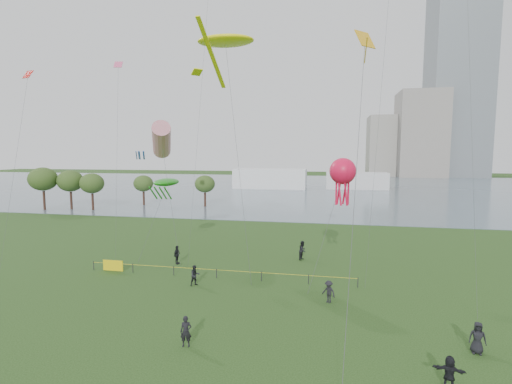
# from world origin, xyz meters

# --- Properties ---
(ground_plane) EXTENTS (400.00, 400.00, 0.00)m
(ground_plane) POSITION_xyz_m (0.00, 0.00, 0.00)
(ground_plane) COLOR #1A3511
(lake) EXTENTS (400.00, 120.00, 0.08)m
(lake) POSITION_xyz_m (0.00, 100.00, 0.02)
(lake) COLOR slate
(lake) RESTS_ON ground_plane
(tower) EXTENTS (24.00, 24.00, 120.00)m
(tower) POSITION_xyz_m (62.00, 168.00, 60.00)
(tower) COLOR slate
(tower) RESTS_ON ground_plane
(building_mid) EXTENTS (20.00, 20.00, 38.00)m
(building_mid) POSITION_xyz_m (46.00, 162.00, 19.00)
(building_mid) COLOR gray
(building_mid) RESTS_ON ground_plane
(building_low) EXTENTS (16.00, 18.00, 28.00)m
(building_low) POSITION_xyz_m (32.00, 168.00, 14.00)
(building_low) COLOR gray
(building_low) RESTS_ON ground_plane
(pavilion_left) EXTENTS (22.00, 8.00, 6.00)m
(pavilion_left) POSITION_xyz_m (-12.00, 95.00, 3.00)
(pavilion_left) COLOR white
(pavilion_left) RESTS_ON ground_plane
(pavilion_right) EXTENTS (18.00, 7.00, 5.00)m
(pavilion_right) POSITION_xyz_m (14.00, 98.00, 2.50)
(pavilion_right) COLOR silver
(pavilion_right) RESTS_ON ground_plane
(trees) EXTENTS (33.46, 14.75, 8.17)m
(trees) POSITION_xyz_m (-38.92, 47.46, 5.30)
(trees) COLOR #321E17
(trees) RESTS_ON ground_plane
(fence) EXTENTS (24.07, 0.07, 1.05)m
(fence) POSITION_xyz_m (-10.20, 12.90, 0.55)
(fence) COLOR black
(fence) RESTS_ON ground_plane
(spectator_a) EXTENTS (1.05, 1.04, 1.71)m
(spectator_a) POSITION_xyz_m (-5.31, 10.85, 0.86)
(spectator_a) COLOR black
(spectator_a) RESTS_ON ground_plane
(spectator_b) EXTENTS (1.23, 1.12, 1.66)m
(spectator_b) POSITION_xyz_m (5.56, 9.34, 0.83)
(spectator_b) COLOR black
(spectator_b) RESTS_ON ground_plane
(spectator_c) EXTENTS (0.56, 1.12, 1.83)m
(spectator_c) POSITION_xyz_m (-9.16, 16.20, 0.92)
(spectator_c) COLOR black
(spectator_c) RESTS_ON ground_plane
(spectator_d) EXTENTS (0.95, 0.71, 1.77)m
(spectator_d) POSITION_xyz_m (13.55, 3.86, 0.89)
(spectator_d) COLOR black
(spectator_d) RESTS_ON ground_plane
(spectator_e) EXTENTS (1.51, 0.73, 1.56)m
(spectator_e) POSITION_xyz_m (11.07, 0.30, 0.78)
(spectator_e) COLOR black
(spectator_e) RESTS_ON ground_plane
(spectator_f) EXTENTS (0.72, 0.55, 1.77)m
(spectator_f) POSITION_xyz_m (-2.41, 1.51, 0.88)
(spectator_f) COLOR black
(spectator_f) RESTS_ON ground_plane
(spectator_g) EXTENTS (1.02, 1.15, 1.96)m
(spectator_g) POSITION_xyz_m (2.95, 20.00, 0.98)
(spectator_g) COLOR black
(spectator_g) RESTS_ON ground_plane
(kite_stingray) EXTENTS (6.38, 10.18, 21.84)m
(kite_stingray) POSITION_xyz_m (-4.37, 17.41, 21.35)
(kite_stingray) COLOR #3F3F42
(kite_windsock) EXTENTS (5.57, 5.84, 14.24)m
(kite_windsock) POSITION_xyz_m (-11.81, 19.04, 12.29)
(kite_windsock) COLOR #3F3F42
(kite_creature) EXTENTS (2.44, 6.51, 8.18)m
(kite_creature) POSITION_xyz_m (-11.86, 20.06, 7.74)
(kite_creature) COLOR #3F3F42
(kite_octopus) EXTENTS (3.74, 5.26, 10.53)m
(kite_octopus) POSITION_xyz_m (6.57, 14.83, 9.34)
(kite_octopus) COLOR #3F3F42
(kite_delta) EXTENTS (2.49, 14.40, 19.49)m
(kite_delta) POSITION_xyz_m (7.59, 9.59, 17.76)
(kite_delta) COLOR #3F3F42
(small_kites) EXTENTS (38.04, 10.20, 14.63)m
(small_kites) POSITION_xyz_m (-4.14, 17.84, 23.96)
(small_kites) COLOR #E5598C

